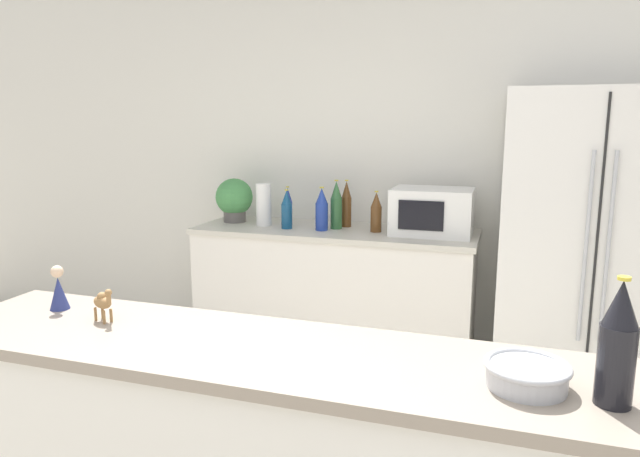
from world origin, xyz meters
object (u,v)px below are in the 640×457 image
object	(u,v)px
potted_plant	(234,199)
fruit_bowl	(527,374)
back_bottle_0	(287,210)
paper_towel_roll	(264,205)
back_bottle_4	(376,212)
microwave	(432,211)
back_bottle_2	(322,210)
camel_figurine	(103,302)
wine_bottle	(618,345)
back_bottle_1	(288,207)
back_bottle_3	(346,204)
back_bottle_5	(336,205)
refrigerator	(586,251)
wise_man_figurine_blue	(59,290)

from	to	relation	value
potted_plant	fruit_bowl	distance (m)	2.80
back_bottle_0	paper_towel_roll	bearing A→B (deg)	162.59
potted_plant	back_bottle_4	world-z (taller)	potted_plant
microwave	back_bottle_2	size ratio (longest dim) A/B	1.73
fruit_bowl	camel_figurine	size ratio (longest dim) A/B	1.79
camel_figurine	potted_plant	bearing A→B (deg)	105.28
potted_plant	wine_bottle	world-z (taller)	wine_bottle
back_bottle_1	back_bottle_4	distance (m)	0.61
paper_towel_roll	back_bottle_3	xyz separation A→B (m)	(0.53, 0.13, 0.01)
back_bottle_4	wine_bottle	size ratio (longest dim) A/B	0.86
back_bottle_4	potted_plant	bearing A→B (deg)	176.62
paper_towel_roll	back_bottle_5	world-z (taller)	back_bottle_5
back_bottle_4	paper_towel_roll	bearing A→B (deg)	-179.47
paper_towel_roll	back_bottle_3	world-z (taller)	back_bottle_3
back_bottle_2	wine_bottle	bearing A→B (deg)	-56.33
refrigerator	back_bottle_0	world-z (taller)	refrigerator
fruit_bowl	back_bottle_2	bearing A→B (deg)	120.31
back_bottle_2	camel_figurine	size ratio (longest dim) A/B	2.41
back_bottle_1	back_bottle_5	size ratio (longest dim) A/B	0.83
potted_plant	back_bottle_4	bearing A→B (deg)	-3.38
back_bottle_0	back_bottle_1	size ratio (longest dim) A/B	0.97
potted_plant	fruit_bowl	bearing A→B (deg)	-49.03
potted_plant	back_bottle_0	xyz separation A→B (m)	(0.43, -0.12, -0.04)
refrigerator	paper_towel_roll	size ratio (longest dim) A/B	6.36
paper_towel_roll	back_bottle_2	bearing A→B (deg)	-6.16
back_bottle_1	wise_man_figurine_blue	distance (m)	1.97
camel_figurine	paper_towel_roll	bearing A→B (deg)	98.95
paper_towel_roll	camel_figurine	world-z (taller)	paper_towel_roll
back_bottle_2	wine_bottle	distance (m)	2.45
back_bottle_5	wine_bottle	xyz separation A→B (m)	(1.28, -2.12, 0.03)
wine_bottle	paper_towel_roll	bearing A→B (deg)	130.46
potted_plant	paper_towel_roll	bearing A→B (deg)	-15.00
back_bottle_5	wine_bottle	world-z (taller)	wine_bottle
back_bottle_2	wine_bottle	world-z (taller)	wine_bottle
back_bottle_2	paper_towel_roll	bearing A→B (deg)	173.84
microwave	fruit_bowl	distance (m)	2.16
paper_towel_roll	microwave	size ratio (longest dim) A/B	0.58
paper_towel_roll	back_bottle_3	bearing A→B (deg)	13.32
back_bottle_2	microwave	bearing A→B (deg)	7.87
microwave	fruit_bowl	bearing A→B (deg)	-76.78
wise_man_figurine_blue	paper_towel_roll	bearing A→B (deg)	92.52
refrigerator	wine_bottle	bearing A→B (deg)	-95.26
potted_plant	back_bottle_5	world-z (taller)	back_bottle_5
back_bottle_1	back_bottle_4	world-z (taller)	back_bottle_1
refrigerator	back_bottle_2	bearing A→B (deg)	-179.16
refrigerator	potted_plant	distance (m)	2.22
wise_man_figurine_blue	back_bottle_4	bearing A→B (deg)	70.79
paper_towel_roll	camel_figurine	size ratio (longest dim) A/B	2.42
back_bottle_1	fruit_bowl	bearing A→B (deg)	-55.56
microwave	back_bottle_2	world-z (taller)	microwave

